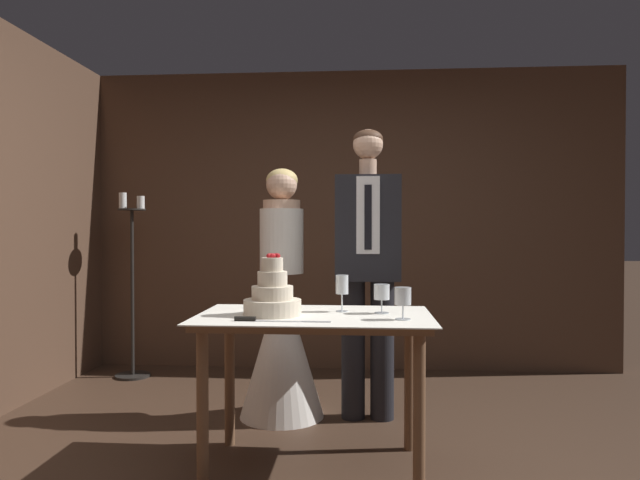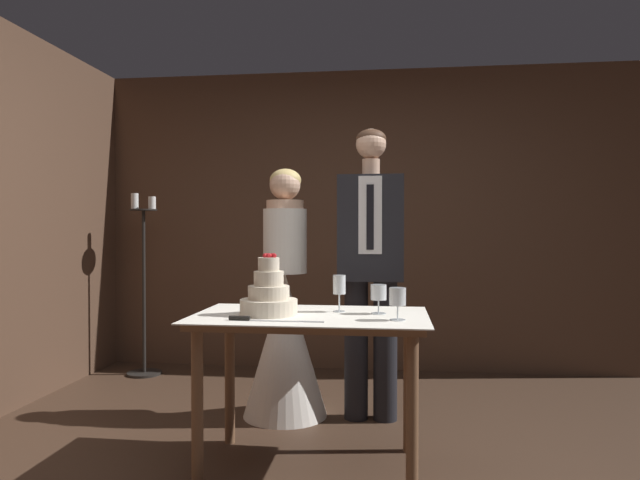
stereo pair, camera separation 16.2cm
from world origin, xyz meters
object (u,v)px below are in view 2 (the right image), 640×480
(wine_glass_far, at_px, (339,286))
(bride, at_px, (285,325))
(wine_glass_middle, at_px, (379,294))
(tiered_cake, at_px, (269,296))
(cake_table, at_px, (310,336))
(wine_glass_near, at_px, (398,298))
(groom, at_px, (371,260))
(cake_knife, at_px, (258,319))
(candle_stand, at_px, (144,293))

(wine_glass_far, xyz_separation_m, bride, (-0.41, 0.66, -0.33))
(wine_glass_middle, bearing_deg, wine_glass_far, 167.04)
(bride, bearing_deg, tiered_cake, -85.19)
(cake_table, relative_size, wine_glass_near, 7.62)
(tiered_cake, bearing_deg, cake_table, 8.36)
(tiered_cake, bearing_deg, wine_glass_far, 22.73)
(wine_glass_far, bearing_deg, bride, 121.84)
(tiered_cake, xyz_separation_m, wine_glass_middle, (0.55, 0.10, 0.01))
(groom, bearing_deg, wine_glass_near, -80.07)
(groom, bearing_deg, cake_knife, -116.20)
(candle_stand, bearing_deg, bride, -33.04)
(bride, xyz_separation_m, groom, (0.55, -0.00, 0.42))
(bride, distance_m, candle_stand, 1.62)
(bride, bearing_deg, wine_glass_far, -58.16)
(wine_glass_near, xyz_separation_m, candle_stand, (-2.06, 1.78, -0.20))
(groom, bearing_deg, tiered_cake, -120.99)
(wine_glass_far, distance_m, bride, 0.84)
(wine_glass_middle, distance_m, candle_stand, 2.54)
(wine_glass_middle, bearing_deg, groom, 95.22)
(cake_knife, relative_size, bride, 0.28)
(wine_glass_far, bearing_deg, groom, 78.03)
(wine_glass_far, bearing_deg, cake_table, -140.11)
(wine_glass_middle, xyz_separation_m, candle_stand, (-1.97, 1.59, -0.20))
(wine_glass_near, height_order, wine_glass_middle, wine_glass_near)
(tiered_cake, relative_size, cake_knife, 0.68)
(cake_knife, bearing_deg, wine_glass_near, 9.69)
(cake_knife, bearing_deg, wine_glass_far, 45.15)
(wine_glass_middle, distance_m, groom, 0.72)
(wine_glass_middle, height_order, bride, bride)
(bride, bearing_deg, wine_glass_near, -51.90)
(wine_glass_near, height_order, candle_stand, candle_stand)
(wine_glass_far, relative_size, groom, 0.10)
(cake_knife, height_order, wine_glass_near, wine_glass_near)
(cake_table, bearing_deg, groom, 70.41)
(cake_knife, bearing_deg, cake_table, 47.45)
(wine_glass_far, xyz_separation_m, groom, (0.14, 0.66, 0.10))
(wine_glass_middle, bearing_deg, wine_glass_near, -64.44)
(tiered_cake, relative_size, candle_stand, 0.21)
(wine_glass_near, bearing_deg, wine_glass_middle, 115.56)
(wine_glass_near, xyz_separation_m, wine_glass_far, (-0.30, 0.24, 0.03))
(cake_table, height_order, candle_stand, candle_stand)
(wine_glass_far, distance_m, groom, 0.68)
(wine_glass_near, bearing_deg, cake_knife, -171.46)
(cake_table, distance_m, groom, 0.89)
(wine_glass_middle, bearing_deg, cake_table, -169.01)
(wine_glass_far, bearing_deg, tiered_cake, -157.27)
(cake_knife, distance_m, groom, 1.14)
(tiered_cake, distance_m, wine_glass_near, 0.65)
(wine_glass_middle, relative_size, groom, 0.08)
(groom, bearing_deg, cake_table, -109.59)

